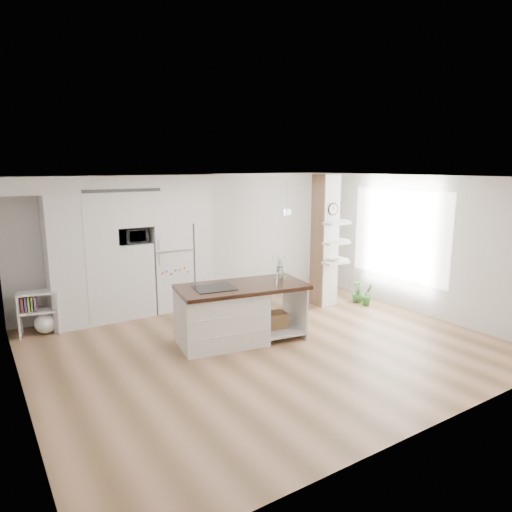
{
  "coord_description": "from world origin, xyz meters",
  "views": [
    {
      "loc": [
        -3.89,
        -5.85,
        2.87
      ],
      "look_at": [
        0.42,
        0.9,
        1.28
      ],
      "focal_mm": 32.0,
      "sensor_mm": 36.0,
      "label": 1
    }
  ],
  "objects_px": {
    "bookshelf": "(41,315)",
    "floor_plant_a": "(367,294)",
    "refrigerator": "(169,266)",
    "kitchen_island": "(228,313)"
  },
  "relations": [
    {
      "from": "bookshelf",
      "to": "floor_plant_a",
      "type": "distance_m",
      "value": 6.26
    },
    {
      "from": "kitchen_island",
      "to": "bookshelf",
      "type": "xyz_separation_m",
      "value": [
        -2.54,
        2.08,
        -0.16
      ]
    },
    {
      "from": "bookshelf",
      "to": "floor_plant_a",
      "type": "height_order",
      "value": "bookshelf"
    },
    {
      "from": "refrigerator",
      "to": "floor_plant_a",
      "type": "bearing_deg",
      "value": -30.28
    },
    {
      "from": "floor_plant_a",
      "to": "kitchen_island",
      "type": "bearing_deg",
      "value": -176.5
    },
    {
      "from": "refrigerator",
      "to": "kitchen_island",
      "type": "bearing_deg",
      "value": -87.57
    },
    {
      "from": "refrigerator",
      "to": "kitchen_island",
      "type": "height_order",
      "value": "refrigerator"
    },
    {
      "from": "bookshelf",
      "to": "kitchen_island",
      "type": "bearing_deg",
      "value": -28.3
    },
    {
      "from": "kitchen_island",
      "to": "floor_plant_a",
      "type": "height_order",
      "value": "kitchen_island"
    },
    {
      "from": "refrigerator",
      "to": "kitchen_island",
      "type": "xyz_separation_m",
      "value": [
        0.1,
        -2.27,
        -0.38
      ]
    }
  ]
}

